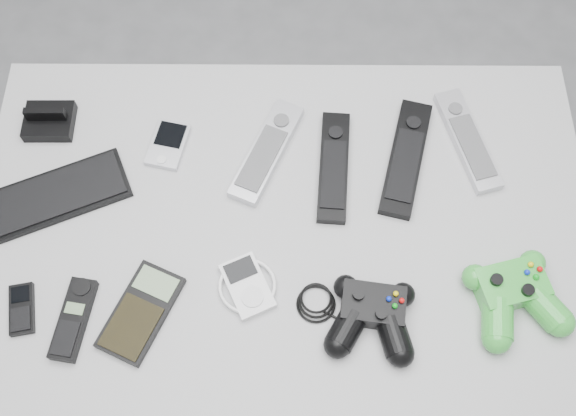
{
  "coord_description": "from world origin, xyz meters",
  "views": [
    {
      "loc": [
        0.09,
        -0.51,
        1.84
      ],
      "look_at": [
        0.09,
        0.01,
        0.76
      ],
      "focal_mm": 42.0,
      "sensor_mm": 36.0,
      "label": 1
    }
  ],
  "objects_px": {
    "remote_black_b": "(406,158)",
    "calculator": "(141,312)",
    "pda_keyboard": "(59,194)",
    "remote_black_a": "(334,166)",
    "cordless_handset": "(73,319)",
    "desk": "(285,240)",
    "mobile_phone": "(22,309)",
    "controller_black": "(372,314)",
    "mp3_player": "(247,286)",
    "controller_green": "(515,294)",
    "pda": "(168,145)",
    "remote_silver_b": "(468,140)",
    "remote_silver_a": "(267,151)"
  },
  "relations": [
    {
      "from": "pda_keyboard",
      "to": "cordless_handset",
      "type": "height_order",
      "value": "cordless_handset"
    },
    {
      "from": "remote_black_b",
      "to": "mp3_player",
      "type": "distance_m",
      "value": 0.38
    },
    {
      "from": "remote_black_b",
      "to": "mp3_player",
      "type": "xyz_separation_m",
      "value": [
        -0.29,
        -0.25,
        -0.0
      ]
    },
    {
      "from": "mp3_player",
      "to": "calculator",
      "type": "bearing_deg",
      "value": 169.93
    },
    {
      "from": "cordless_handset",
      "to": "calculator",
      "type": "height_order",
      "value": "cordless_handset"
    },
    {
      "from": "mobile_phone",
      "to": "cordless_handset",
      "type": "bearing_deg",
      "value": -22.1
    },
    {
      "from": "calculator",
      "to": "pda_keyboard",
      "type": "bearing_deg",
      "value": 151.98
    },
    {
      "from": "pda",
      "to": "remote_black_a",
      "type": "bearing_deg",
      "value": 3.92
    },
    {
      "from": "mobile_phone",
      "to": "controller_black",
      "type": "distance_m",
      "value": 0.59
    },
    {
      "from": "pda",
      "to": "mp3_player",
      "type": "bearing_deg",
      "value": -47.91
    },
    {
      "from": "mp3_player",
      "to": "remote_silver_a",
      "type": "bearing_deg",
      "value": 59.0
    },
    {
      "from": "mp3_player",
      "to": "remote_silver_b",
      "type": "bearing_deg",
      "value": 10.72
    },
    {
      "from": "pda_keyboard",
      "to": "remote_black_a",
      "type": "height_order",
      "value": "remote_black_a"
    },
    {
      "from": "remote_silver_a",
      "to": "remote_silver_b",
      "type": "height_order",
      "value": "remote_silver_a"
    },
    {
      "from": "pda",
      "to": "controller_green",
      "type": "bearing_deg",
      "value": -13.66
    },
    {
      "from": "controller_black",
      "to": "cordless_handset",
      "type": "bearing_deg",
      "value": -171.32
    },
    {
      "from": "mobile_phone",
      "to": "mp3_player",
      "type": "bearing_deg",
      "value": -4.41
    },
    {
      "from": "remote_silver_a",
      "to": "cordless_handset",
      "type": "relative_size",
      "value": 1.6
    },
    {
      "from": "desk",
      "to": "cordless_handset",
      "type": "distance_m",
      "value": 0.4
    },
    {
      "from": "remote_black_a",
      "to": "remote_black_b",
      "type": "distance_m",
      "value": 0.14
    },
    {
      "from": "remote_silver_b",
      "to": "controller_black",
      "type": "bearing_deg",
      "value": -135.86
    },
    {
      "from": "pda",
      "to": "mobile_phone",
      "type": "bearing_deg",
      "value": -111.73
    },
    {
      "from": "remote_silver_b",
      "to": "mp3_player",
      "type": "bearing_deg",
      "value": -160.32
    },
    {
      "from": "mp3_player",
      "to": "controller_green",
      "type": "relative_size",
      "value": 0.62
    },
    {
      "from": "pda_keyboard",
      "to": "remote_silver_a",
      "type": "relative_size",
      "value": 1.11
    },
    {
      "from": "pda_keyboard",
      "to": "remote_black_b",
      "type": "relative_size",
      "value": 1.01
    },
    {
      "from": "calculator",
      "to": "controller_black",
      "type": "xyz_separation_m",
      "value": [
        0.38,
        -0.01,
        0.02
      ]
    },
    {
      "from": "cordless_handset",
      "to": "pda_keyboard",
      "type": "bearing_deg",
      "value": 113.48
    },
    {
      "from": "remote_black_a",
      "to": "cordless_handset",
      "type": "relative_size",
      "value": 1.62
    },
    {
      "from": "remote_silver_b",
      "to": "controller_green",
      "type": "xyz_separation_m",
      "value": [
        0.04,
        -0.31,
        0.02
      ]
    },
    {
      "from": "remote_silver_b",
      "to": "cordless_handset",
      "type": "height_order",
      "value": "same"
    },
    {
      "from": "desk",
      "to": "controller_black",
      "type": "xyz_separation_m",
      "value": [
        0.15,
        -0.17,
        0.09
      ]
    },
    {
      "from": "cordless_handset",
      "to": "remote_black_b",
      "type": "bearing_deg",
      "value": 37.48
    },
    {
      "from": "controller_black",
      "to": "controller_green",
      "type": "xyz_separation_m",
      "value": [
        0.24,
        0.04,
        0.0
      ]
    },
    {
      "from": "remote_black_a",
      "to": "remote_black_b",
      "type": "relative_size",
      "value": 0.93
    },
    {
      "from": "pda_keyboard",
      "to": "mp3_player",
      "type": "bearing_deg",
      "value": -49.76
    },
    {
      "from": "desk",
      "to": "pda_keyboard",
      "type": "distance_m",
      "value": 0.42
    },
    {
      "from": "remote_black_b",
      "to": "calculator",
      "type": "xyz_separation_m",
      "value": [
        -0.46,
        -0.3,
        -0.0
      ]
    },
    {
      "from": "remote_silver_b",
      "to": "remote_black_b",
      "type": "bearing_deg",
      "value": -177.6
    },
    {
      "from": "pda_keyboard",
      "to": "mobile_phone",
      "type": "distance_m",
      "value": 0.22
    },
    {
      "from": "calculator",
      "to": "controller_black",
      "type": "distance_m",
      "value": 0.39
    },
    {
      "from": "desk",
      "to": "pda",
      "type": "bearing_deg",
      "value": 143.62
    },
    {
      "from": "remote_black_b",
      "to": "mobile_phone",
      "type": "xyz_separation_m",
      "value": [
        -0.66,
        -0.29,
        -0.0
      ]
    },
    {
      "from": "mp3_player",
      "to": "mobile_phone",
      "type": "bearing_deg",
      "value": 161.49
    },
    {
      "from": "desk",
      "to": "calculator",
      "type": "bearing_deg",
      "value": -145.73
    },
    {
      "from": "remote_black_a",
      "to": "controller_black",
      "type": "bearing_deg",
      "value": -75.08
    },
    {
      "from": "remote_silver_b",
      "to": "controller_black",
      "type": "height_order",
      "value": "controller_black"
    },
    {
      "from": "pda_keyboard",
      "to": "controller_black",
      "type": "bearing_deg",
      "value": -45.4
    },
    {
      "from": "remote_black_a",
      "to": "controller_black",
      "type": "height_order",
      "value": "controller_black"
    },
    {
      "from": "remote_black_a",
      "to": "remote_black_b",
      "type": "bearing_deg",
      "value": 11.96
    }
  ]
}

